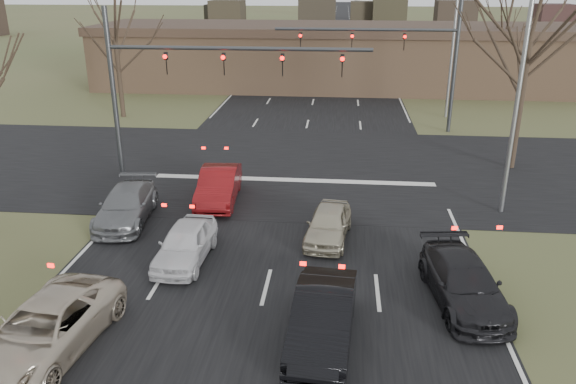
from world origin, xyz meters
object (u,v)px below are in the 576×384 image
at_px(car_white_sedan, 185,243).
at_px(car_red_ahead, 219,186).
at_px(car_silver_suv, 46,329).
at_px(mast_arm_far, 409,50).
at_px(car_black_hatch, 323,318).
at_px(car_charcoal_sedan, 464,282).
at_px(car_silver_ahead, 328,224).
at_px(building, 340,56).
at_px(streetlight_right_far, 451,34).
at_px(streetlight_right_near, 516,78).
at_px(mast_arm_near, 180,73).
at_px(car_grey_ahead, 126,205).

xyz_separation_m(car_white_sedan, car_red_ahead, (0.00, 5.50, 0.08)).
xyz_separation_m(car_silver_suv, car_red_ahead, (2.28, 10.78, 0.04)).
bearing_deg(mast_arm_far, car_black_hatch, -100.78).
height_order(mast_arm_far, car_red_ahead, mast_arm_far).
height_order(car_charcoal_sedan, car_silver_ahead, car_charcoal_sedan).
xyz_separation_m(car_charcoal_sedan, car_silver_ahead, (-4.16, 3.96, -0.04)).
relative_size(building, mast_arm_far, 3.81).
height_order(building, car_charcoal_sedan, building).
bearing_deg(car_charcoal_sedan, streetlight_right_far, 74.78).
bearing_deg(car_charcoal_sedan, streetlight_right_near, 61.40).
bearing_deg(mast_arm_near, car_red_ahead, -53.03).
bearing_deg(car_white_sedan, streetlight_right_near, 27.09).
height_order(car_white_sedan, car_charcoal_sedan, car_charcoal_sedan).
xyz_separation_m(streetlight_right_near, car_grey_ahead, (-15.07, -2.36, -4.92)).
relative_size(streetlight_right_far, car_white_sedan, 2.60).
relative_size(streetlight_right_far, car_red_ahead, 2.25).
bearing_deg(car_red_ahead, car_white_sedan, -93.81).
relative_size(building, streetlight_right_far, 4.24).
distance_m(mast_arm_near, streetlight_right_near, 14.38).
bearing_deg(car_silver_ahead, car_white_sedan, -149.11).
bearing_deg(streetlight_right_near, car_black_hatch, -125.82).
distance_m(mast_arm_near, car_black_hatch, 15.12).
bearing_deg(car_grey_ahead, car_black_hatch, -47.35).
height_order(mast_arm_far, car_silver_suv, mast_arm_far).
bearing_deg(building, car_charcoal_sedan, -83.51).
height_order(streetlight_right_far, car_red_ahead, streetlight_right_far).
xyz_separation_m(mast_arm_far, car_black_hatch, (-4.31, -22.62, -4.28)).
height_order(car_silver_suv, car_black_hatch, car_black_hatch).
distance_m(car_silver_suv, car_silver_ahead, 10.30).
xyz_separation_m(mast_arm_near, car_white_sedan, (2.23, -8.46, -4.42)).
bearing_deg(streetlight_right_near, car_silver_ahead, -154.63).
xyz_separation_m(car_silver_suv, car_charcoal_sedan, (11.28, 3.47, -0.03)).
relative_size(mast_arm_near, car_white_sedan, 3.15).
xyz_separation_m(mast_arm_near, car_grey_ahead, (-1.02, -5.36, -4.41)).
height_order(car_grey_ahead, car_red_ahead, car_red_ahead).
distance_m(mast_arm_far, car_white_sedan, 21.08).
bearing_deg(car_black_hatch, car_silver_suv, -167.08).
bearing_deg(streetlight_right_near, building, 103.69).
distance_m(mast_arm_far, streetlight_right_far, 5.12).
height_order(streetlight_right_near, car_grey_ahead, streetlight_right_near).
xyz_separation_m(car_black_hatch, car_charcoal_sedan, (4.13, 2.35, -0.07)).
relative_size(mast_arm_far, streetlight_right_far, 1.11).
bearing_deg(mast_arm_near, streetlight_right_near, -12.05).
xyz_separation_m(car_white_sedan, car_charcoal_sedan, (9.01, -1.81, 0.01)).
height_order(building, mast_arm_near, mast_arm_near).
bearing_deg(car_white_sedan, streetlight_right_far, 63.55).
distance_m(mast_arm_far, car_charcoal_sedan, 20.73).
height_order(mast_arm_far, car_grey_ahead, mast_arm_far).
bearing_deg(streetlight_right_far, mast_arm_near, -136.11).
distance_m(streetlight_right_far, car_red_ahead, 21.52).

